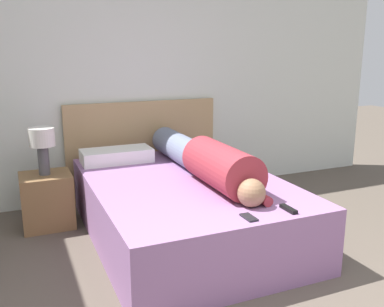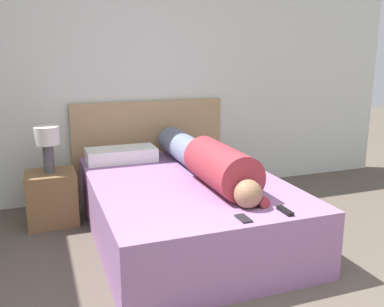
{
  "view_description": "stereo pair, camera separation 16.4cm",
  "coord_description": "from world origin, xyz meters",
  "px_view_note": "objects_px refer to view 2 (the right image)",
  "views": [
    {
      "loc": [
        -1.21,
        -0.89,
        1.5
      ],
      "look_at": [
        0.02,
        1.99,
        0.73
      ],
      "focal_mm": 40.0,
      "sensor_mm": 36.0,
      "label": 1
    },
    {
      "loc": [
        -1.06,
        -0.95,
        1.5
      ],
      "look_at": [
        0.02,
        1.99,
        0.73
      ],
      "focal_mm": 40.0,
      "sensor_mm": 36.0,
      "label": 2
    }
  ],
  "objects_px": {
    "table_lamp": "(47,141)",
    "cell_phone": "(243,218)",
    "pillow_near_headboard": "(121,155)",
    "tv_remote": "(285,211)",
    "nightstand": "(52,198)",
    "person_lying": "(206,160)",
    "bed": "(186,208)"
  },
  "relations": [
    {
      "from": "nightstand",
      "to": "person_lying",
      "type": "bearing_deg",
      "value": -28.94
    },
    {
      "from": "table_lamp",
      "to": "pillow_near_headboard",
      "type": "bearing_deg",
      "value": 8.5
    },
    {
      "from": "nightstand",
      "to": "table_lamp",
      "type": "height_order",
      "value": "table_lamp"
    },
    {
      "from": "nightstand",
      "to": "tv_remote",
      "type": "xyz_separation_m",
      "value": [
        1.37,
        -1.56,
        0.26
      ]
    },
    {
      "from": "nightstand",
      "to": "table_lamp",
      "type": "distance_m",
      "value": 0.51
    },
    {
      "from": "tv_remote",
      "to": "table_lamp",
      "type": "bearing_deg",
      "value": 131.46
    },
    {
      "from": "person_lying",
      "to": "cell_phone",
      "type": "height_order",
      "value": "person_lying"
    },
    {
      "from": "table_lamp",
      "to": "person_lying",
      "type": "height_order",
      "value": "table_lamp"
    },
    {
      "from": "pillow_near_headboard",
      "to": "table_lamp",
      "type": "bearing_deg",
      "value": -171.5
    },
    {
      "from": "pillow_near_headboard",
      "to": "tv_remote",
      "type": "bearing_deg",
      "value": -66.18
    },
    {
      "from": "bed",
      "to": "tv_remote",
      "type": "height_order",
      "value": "tv_remote"
    },
    {
      "from": "cell_phone",
      "to": "person_lying",
      "type": "bearing_deg",
      "value": 82.58
    },
    {
      "from": "table_lamp",
      "to": "nightstand",
      "type": "bearing_deg",
      "value": 0.0
    },
    {
      "from": "bed",
      "to": "nightstand",
      "type": "distance_m",
      "value": 1.21
    },
    {
      "from": "tv_remote",
      "to": "cell_phone",
      "type": "height_order",
      "value": "tv_remote"
    },
    {
      "from": "table_lamp",
      "to": "tv_remote",
      "type": "relative_size",
      "value": 2.68
    },
    {
      "from": "table_lamp",
      "to": "pillow_near_headboard",
      "type": "relative_size",
      "value": 0.63
    },
    {
      "from": "bed",
      "to": "pillow_near_headboard",
      "type": "relative_size",
      "value": 3.2
    },
    {
      "from": "bed",
      "to": "nightstand",
      "type": "xyz_separation_m",
      "value": [
        -1.01,
        0.66,
        -0.01
      ]
    },
    {
      "from": "nightstand",
      "to": "table_lamp",
      "type": "bearing_deg",
      "value": 0.0
    },
    {
      "from": "cell_phone",
      "to": "table_lamp",
      "type": "bearing_deg",
      "value": 124.44
    },
    {
      "from": "bed",
      "to": "person_lying",
      "type": "distance_m",
      "value": 0.43
    },
    {
      "from": "tv_remote",
      "to": "person_lying",
      "type": "bearing_deg",
      "value": 101.49
    },
    {
      "from": "table_lamp",
      "to": "tv_remote",
      "type": "bearing_deg",
      "value": -48.54
    },
    {
      "from": "bed",
      "to": "pillow_near_headboard",
      "type": "bearing_deg",
      "value": 115.85
    },
    {
      "from": "pillow_near_headboard",
      "to": "tv_remote",
      "type": "xyz_separation_m",
      "value": [
        0.73,
        -1.65,
        -0.05
      ]
    },
    {
      "from": "pillow_near_headboard",
      "to": "nightstand",
      "type": "bearing_deg",
      "value": -171.5
    },
    {
      "from": "table_lamp",
      "to": "person_lying",
      "type": "bearing_deg",
      "value": -28.94
    },
    {
      "from": "table_lamp",
      "to": "cell_phone",
      "type": "relative_size",
      "value": 3.1
    },
    {
      "from": "person_lying",
      "to": "pillow_near_headboard",
      "type": "bearing_deg",
      "value": 125.9
    },
    {
      "from": "nightstand",
      "to": "cell_phone",
      "type": "relative_size",
      "value": 3.58
    },
    {
      "from": "bed",
      "to": "cell_phone",
      "type": "distance_m",
      "value": 0.94
    }
  ]
}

